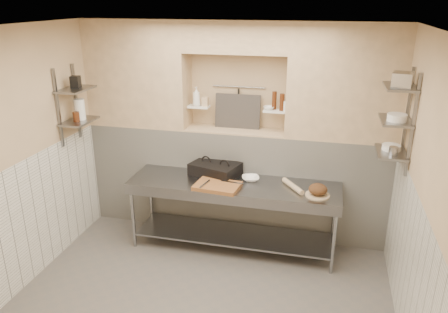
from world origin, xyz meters
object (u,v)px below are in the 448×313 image
(cutting_board, at_px, (217,186))
(rolling_pin, at_px, (293,186))
(prep_table, at_px, (233,203))
(jug_left, at_px, (80,109))
(bottle_soap, at_px, (196,97))
(panini_press, at_px, (215,169))
(mixing_bowl, at_px, (251,179))
(bread_loaf, at_px, (318,189))
(bowl_alcove, at_px, (269,108))

(cutting_board, xyz_separation_m, rolling_pin, (0.88, 0.19, 0.01))
(prep_table, xyz_separation_m, jug_left, (-1.94, -0.09, 1.10))
(cutting_board, relative_size, rolling_pin, 1.26)
(rolling_pin, distance_m, bottle_soap, 1.69)
(bottle_soap, bearing_deg, panini_press, -42.90)
(cutting_board, distance_m, mixing_bowl, 0.47)
(panini_press, bearing_deg, mixing_bowl, 7.70)
(jug_left, bearing_deg, bread_loaf, -0.36)
(bread_loaf, bearing_deg, bottle_soap, 158.66)
(bottle_soap, height_order, jug_left, bottle_soap)
(bottle_soap, bearing_deg, rolling_pin, -20.58)
(bowl_alcove, bearing_deg, panini_press, -150.81)
(rolling_pin, bearing_deg, bowl_alcove, 126.23)
(rolling_pin, bearing_deg, prep_table, -178.00)
(rolling_pin, height_order, bread_loaf, bread_loaf)
(prep_table, xyz_separation_m, panini_press, (-0.29, 0.22, 0.34))
(prep_table, xyz_separation_m, rolling_pin, (0.72, 0.03, 0.29))
(mixing_bowl, relative_size, bowl_alcove, 1.60)
(mixing_bowl, height_order, bottle_soap, bottle_soap)
(rolling_pin, bearing_deg, cutting_board, -167.56)
(prep_table, relative_size, bowl_alcove, 19.46)
(prep_table, bearing_deg, panini_press, 142.13)
(prep_table, relative_size, bread_loaf, 12.15)
(bottle_soap, bearing_deg, jug_left, -154.99)
(mixing_bowl, height_order, rolling_pin, rolling_pin)
(bottle_soap, distance_m, bowl_alcove, 0.94)
(prep_table, xyz_separation_m, mixing_bowl, (0.19, 0.15, 0.28))
(bottle_soap, bearing_deg, prep_table, -40.64)
(panini_press, bearing_deg, cutting_board, -54.71)
(mixing_bowl, bearing_deg, prep_table, -142.23)
(panini_press, relative_size, bread_loaf, 3.17)
(bread_loaf, xyz_separation_m, bowl_alcove, (-0.69, 0.68, 0.75))
(rolling_pin, bearing_deg, mixing_bowl, 167.35)
(cutting_board, height_order, jug_left, jug_left)
(bread_loaf, bearing_deg, rolling_pin, 155.34)
(panini_press, distance_m, bottle_soap, 0.97)
(prep_table, xyz_separation_m, bottle_soap, (-0.61, 0.53, 1.20))
(prep_table, xyz_separation_m, bread_loaf, (1.02, -0.11, 0.34))
(cutting_board, height_order, rolling_pin, rolling_pin)
(cutting_board, bearing_deg, bowl_alcove, 56.65)
(rolling_pin, bearing_deg, jug_left, -177.48)
(prep_table, bearing_deg, bread_loaf, -6.21)
(rolling_pin, xyz_separation_m, bread_loaf, (0.30, -0.14, 0.05))
(bottle_soap, bearing_deg, bowl_alcove, 2.40)
(jug_left, bearing_deg, mixing_bowl, 6.36)
(bread_loaf, distance_m, jug_left, 3.05)
(prep_table, distance_m, panini_press, 0.50)
(cutting_board, height_order, bottle_soap, bottle_soap)
(prep_table, relative_size, cutting_board, 4.93)
(cutting_board, xyz_separation_m, mixing_bowl, (0.35, 0.31, 0.00))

